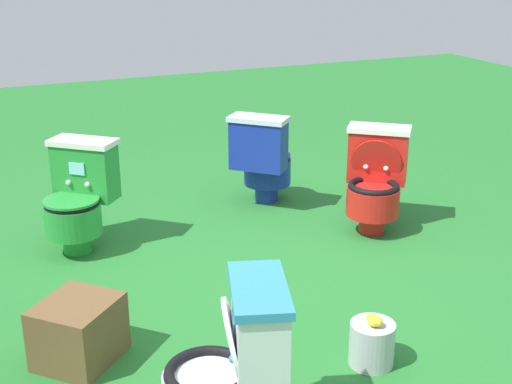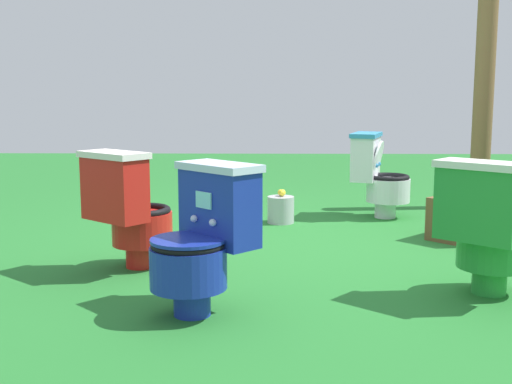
{
  "view_description": "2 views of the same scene",
  "coord_description": "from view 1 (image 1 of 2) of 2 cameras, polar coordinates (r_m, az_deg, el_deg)",
  "views": [
    {
      "loc": [
        -3.28,
        1.43,
        1.95
      ],
      "look_at": [
        0.24,
        -0.13,
        0.55
      ],
      "focal_mm": 48.64,
      "sensor_mm": 36.0,
      "label": 1
    },
    {
      "loc": [
        4.42,
        -0.36,
        1.07
      ],
      "look_at": [
        0.39,
        -0.44,
        0.45
      ],
      "focal_mm": 45.53,
      "sensor_mm": 36.0,
      "label": 2
    }
  ],
  "objects": [
    {
      "name": "ground",
      "position": [
        4.08,
        -0.24,
        -8.59
      ],
      "size": [
        14.0,
        14.0,
        0.0
      ],
      "primitive_type": "plane",
      "color": "#26752D"
    },
    {
      "name": "lemon_bucket",
      "position": [
        3.48,
        9.51,
        -12.11
      ],
      "size": [
        0.22,
        0.22,
        0.28
      ],
      "color": "#B7B7BF",
      "rests_on": "ground"
    },
    {
      "name": "toilet_white",
      "position": [
        2.81,
        -1.99,
        -14.16
      ],
      "size": [
        0.54,
        0.59,
        0.73
      ],
      "rotation": [
        0.0,
        0.0,
        5.97
      ],
      "color": "white",
      "rests_on": "ground"
    },
    {
      "name": "toilet_green",
      "position": [
        4.7,
        -14.39,
        -0.32
      ],
      "size": [
        0.64,
        0.63,
        0.73
      ],
      "rotation": [
        0.0,
        0.0,
        0.86
      ],
      "color": "green",
      "rests_on": "ground"
    },
    {
      "name": "toilet_blue",
      "position": [
        5.34,
        0.62,
        2.76
      ],
      "size": [
        0.63,
        0.63,
        0.73
      ],
      "rotation": [
        0.0,
        0.0,
        3.94
      ],
      "color": "#192D9E",
      "rests_on": "ground"
    },
    {
      "name": "toilet_red",
      "position": [
        4.94,
        9.77,
        1.07
      ],
      "size": [
        0.64,
        0.62,
        0.73
      ],
      "rotation": [
        0.0,
        0.0,
        0.89
      ],
      "color": "red",
      "rests_on": "ground"
    },
    {
      "name": "small_crate",
      "position": [
        3.55,
        -14.38,
        -11.05
      ],
      "size": [
        0.51,
        0.51,
        0.31
      ],
      "primitive_type": "cube",
      "rotation": [
        0.0,
        0.0,
        5.49
      ],
      "color": "brown",
      "rests_on": "ground"
    }
  ]
}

